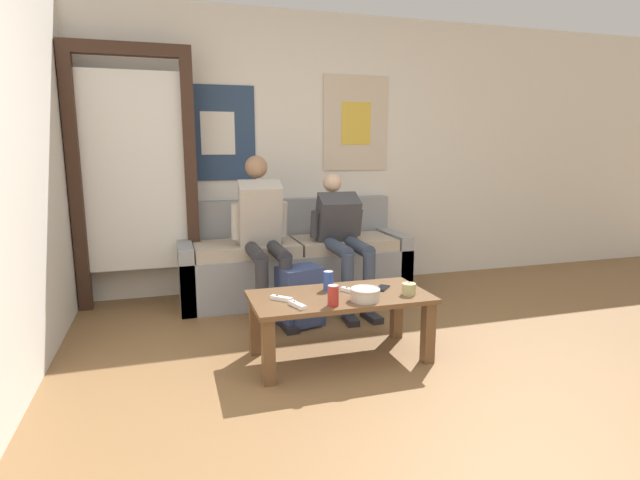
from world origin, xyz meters
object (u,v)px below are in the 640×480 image
at_px(game_controller_near_right, 281,298).
at_px(ceramic_bowl, 365,294).
at_px(coffee_table, 340,306).
at_px(game_controller_far_center, 297,305).
at_px(drink_can_red, 333,296).
at_px(backpack, 301,298).
at_px(couch, 294,263).
at_px(person_seated_adult, 263,229).
at_px(person_seated_teen, 343,235).
at_px(drink_can_blue, 328,281).
at_px(game_controller_near_left, 350,291).
at_px(cell_phone, 382,288).
at_px(pillar_candle, 409,289).

bearing_deg(game_controller_near_right, ceramic_bowl, -17.58).
bearing_deg(coffee_table, game_controller_far_center, -153.68).
bearing_deg(drink_can_red, backpack, 88.23).
height_order(couch, ceramic_bowl, couch).
xyz_separation_m(person_seated_adult, drink_can_red, (0.18, -1.26, -0.21)).
distance_m(person_seated_teen, drink_can_blue, 1.02).
bearing_deg(drink_can_blue, game_controller_near_left, -40.71).
height_order(person_seated_teen, drink_can_red, person_seated_teen).
xyz_separation_m(couch, ceramic_bowl, (0.05, -1.58, 0.16)).
xyz_separation_m(person_seated_adult, game_controller_near_left, (0.37, -1.04, -0.26)).
bearing_deg(game_controller_far_center, game_controller_near_left, 24.75).
bearing_deg(game_controller_near_left, cell_phone, 4.57).
height_order(coffee_table, person_seated_adult, person_seated_adult).
bearing_deg(cell_phone, person_seated_adult, 120.42).
relative_size(coffee_table, game_controller_near_left, 7.89).
xyz_separation_m(drink_can_red, game_controller_near_right, (-0.27, 0.19, -0.05)).
relative_size(coffee_table, backpack, 2.49).
xyz_separation_m(person_seated_teen, game_controller_far_center, (-0.71, -1.20, -0.18)).
xyz_separation_m(ceramic_bowl, game_controller_near_left, (-0.02, 0.19, -0.03)).
distance_m(ceramic_bowl, game_controller_near_left, 0.19).
distance_m(couch, game_controller_far_center, 1.63).
relative_size(couch, game_controller_near_left, 14.15).
xyz_separation_m(drink_can_red, game_controller_far_center, (-0.21, 0.04, -0.05)).
bearing_deg(cell_phone, drink_can_blue, 166.67).
height_order(ceramic_bowl, pillar_candle, pillar_candle).
xyz_separation_m(backpack, ceramic_bowl, (0.19, -0.81, 0.25)).
bearing_deg(game_controller_near_right, backpack, 65.98).
distance_m(ceramic_bowl, drink_can_blue, 0.32).
relative_size(coffee_table, drink_can_red, 9.08).
relative_size(backpack, drink_can_blue, 3.65).
distance_m(coffee_table, game_controller_far_center, 0.37).
bearing_deg(pillar_candle, person_seated_adult, 120.59).
relative_size(pillar_candle, game_controller_far_center, 0.59).
xyz_separation_m(couch, game_controller_far_center, (-0.38, -1.58, 0.13)).
xyz_separation_m(drink_can_blue, game_controller_near_right, (-0.34, -0.13, -0.05)).
bearing_deg(pillar_candle, coffee_table, 163.16).
height_order(couch, coffee_table, couch).
xyz_separation_m(coffee_table, drink_can_blue, (-0.04, 0.13, 0.14)).
height_order(person_seated_adult, drink_can_red, person_seated_adult).
relative_size(ceramic_bowl, game_controller_far_center, 1.25).
height_order(ceramic_bowl, game_controller_far_center, ceramic_bowl).
relative_size(game_controller_near_right, game_controller_far_center, 0.86).
bearing_deg(game_controller_near_left, pillar_candle, -24.43).
distance_m(ceramic_bowl, cell_phone, 0.29).
distance_m(coffee_table, cell_phone, 0.32).
relative_size(ceramic_bowl, pillar_candle, 2.10).
relative_size(coffee_table, game_controller_near_right, 8.90).
distance_m(couch, backpack, 0.79).
xyz_separation_m(person_seated_teen, game_controller_near_left, (-0.31, -1.02, -0.18)).
xyz_separation_m(ceramic_bowl, drink_can_blue, (-0.14, 0.29, 0.02)).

